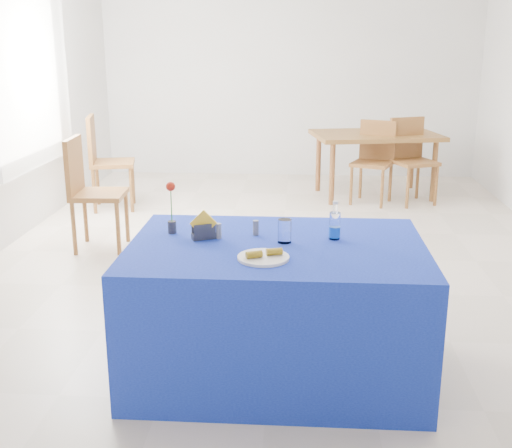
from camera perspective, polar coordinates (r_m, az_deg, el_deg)
The scene contains 18 objects.
floor at distance 5.59m, azimuth 2.21°, elevation -2.92°, with size 7.00×7.00×0.00m, color beige.
room_shell at distance 5.28m, azimuth 2.42°, elevation 15.32°, with size 7.00×7.00×7.00m.
window_pane at distance 6.62m, azimuth -19.88°, elevation 12.87°, with size 0.04×1.50×1.60m, color white.
curtain at distance 6.59m, azimuth -19.31°, elevation 12.91°, with size 0.04×1.75×1.85m, color white.
plate at distance 3.23m, azimuth 0.66°, elevation -3.00°, with size 0.26×0.26×0.01m, color white.
drinking_glass at distance 3.47m, azimuth 2.56°, elevation -0.63°, with size 0.07×0.07×0.13m, color white.
salt_shaker at distance 3.55m, azimuth -3.34°, elevation -0.62°, with size 0.03×0.03×0.09m, color slate.
pepper_shaker at distance 3.60m, azimuth -0.02°, elevation -0.34°, with size 0.03×0.03×0.09m, color #5E5E63.
blue_table at distance 3.60m, azimuth 1.81°, elevation -7.54°, with size 1.60×1.10×0.76m.
water_bottle at distance 3.56m, azimuth 7.01°, elevation -0.22°, with size 0.06×0.06×0.21m.
napkin_holder at distance 3.55m, azimuth -4.69°, elevation -0.57°, with size 0.15×0.10×0.17m.
rose_vase at distance 3.65m, azimuth -7.53°, elevation 1.42°, with size 0.05×0.05×0.30m.
oak_table at distance 7.73m, azimuth 10.58°, elevation 7.38°, with size 1.58×1.18×0.76m.
chair_bg_left at distance 7.47m, azimuth 10.48°, elevation 5.98°, with size 0.54×0.54×0.93m.
chair_bg_right at distance 7.55m, azimuth 13.56°, elevation 6.06°, with size 0.57×0.57×0.96m.
chair_win_a at distance 5.85m, azimuth -14.69°, elevation 3.33°, with size 0.48×0.48×1.00m.
chair_win_b at distance 7.22m, azimuth -13.41°, elevation 5.92°, with size 0.55×0.55×1.03m.
banana_pieces at distance 3.21m, azimuth 0.76°, elevation -2.60°, with size 0.19×0.11×0.04m.
Camera 1 is at (0.14, -5.27, 1.83)m, focal length 45.00 mm.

